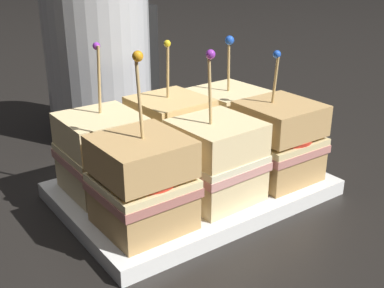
% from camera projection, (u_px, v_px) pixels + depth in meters
% --- Properties ---
extents(ground_plane, '(6.00, 6.00, 0.00)m').
position_uv_depth(ground_plane, '(192.00, 195.00, 0.58)').
color(ground_plane, black).
extents(serving_platter, '(0.30, 0.21, 0.02)m').
position_uv_depth(serving_platter, '(192.00, 189.00, 0.58)').
color(serving_platter, white).
rests_on(serving_platter, ground_plane).
extents(sandwich_front_left, '(0.09, 0.09, 0.17)m').
position_uv_depth(sandwich_front_left, '(142.00, 183.00, 0.47)').
color(sandwich_front_left, tan).
rests_on(sandwich_front_left, serving_platter).
extents(sandwich_front_center, '(0.09, 0.09, 0.17)m').
position_uv_depth(sandwich_front_center, '(214.00, 161.00, 0.52)').
color(sandwich_front_center, beige).
rests_on(sandwich_front_center, serving_platter).
extents(sandwich_front_right, '(0.09, 0.09, 0.15)m').
position_uv_depth(sandwich_front_right, '(279.00, 141.00, 0.57)').
color(sandwich_front_right, tan).
rests_on(sandwich_front_right, serving_platter).
extents(sandwich_back_left, '(0.09, 0.09, 0.17)m').
position_uv_depth(sandwich_back_left, '(102.00, 153.00, 0.54)').
color(sandwich_back_left, beige).
rests_on(sandwich_back_left, serving_platter).
extents(sandwich_back_center, '(0.09, 0.09, 0.16)m').
position_uv_depth(sandwich_back_center, '(172.00, 134.00, 0.59)').
color(sandwich_back_center, tan).
rests_on(sandwich_back_center, serving_platter).
extents(sandwich_back_right, '(0.09, 0.09, 0.16)m').
position_uv_depth(sandwich_back_right, '(228.00, 122.00, 0.64)').
color(sandwich_back_right, beige).
rests_on(sandwich_back_right, serving_platter).
extents(kettle_steel, '(0.18, 0.16, 0.26)m').
position_uv_depth(kettle_steel, '(99.00, 60.00, 0.73)').
color(kettle_steel, '#B7BABF').
rests_on(kettle_steel, ground_plane).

